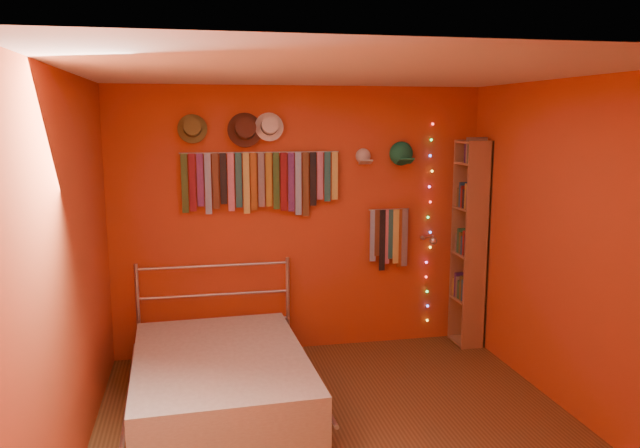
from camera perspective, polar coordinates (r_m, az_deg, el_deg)
ground at (r=4.65m, az=2.23°, el=-18.70°), size 3.50×3.50×0.00m
back_wall at (r=5.88m, az=-1.78°, el=0.30°), size 3.50×0.02×2.50m
right_wall at (r=4.92m, az=22.57°, el=-2.31°), size 0.02×3.50×2.50m
left_wall at (r=4.15m, az=-21.89°, el=-4.39°), size 0.02×3.50×2.50m
ceiling at (r=4.10m, az=2.46°, el=13.76°), size 3.50×3.50×0.02m
tie_rack at (r=5.71m, az=-5.43°, el=4.07°), size 1.45×0.03×0.60m
small_tie_rack at (r=6.05m, az=6.36°, el=-1.08°), size 0.40×0.03×0.60m
fedora_olive at (r=5.62m, az=-11.59°, el=8.60°), size 0.26×0.14×0.26m
fedora_brown at (r=5.64m, az=-6.85°, el=8.61°), size 0.31×0.17×0.31m
fedora_white at (r=5.67m, az=-4.63°, el=8.92°), size 0.26×0.14×0.26m
cap_white at (r=5.89m, az=3.97°, el=6.20°), size 0.16×0.20×0.16m
cap_green at (r=6.00m, az=7.44°, el=6.38°), size 0.20×0.25×0.20m
fairy_lights at (r=6.20m, az=9.95°, el=-0.08°), size 0.06×0.02×1.98m
reading_lamp at (r=6.01m, az=10.15°, el=-1.47°), size 0.08×0.32×0.10m
bookshelf at (r=6.22m, az=13.83°, el=-1.64°), size 0.25×0.34×2.00m
bed at (r=5.06m, az=-9.08°, el=-13.64°), size 1.46×1.94×0.93m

